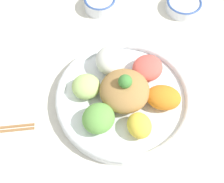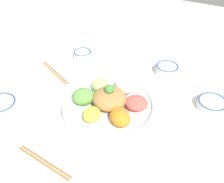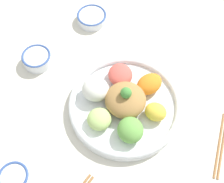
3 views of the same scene
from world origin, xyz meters
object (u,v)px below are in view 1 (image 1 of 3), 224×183
(serving_spoon_main, at_px, (14,32))
(sauce_bowl_dark, at_px, (184,5))
(sauce_bowl_red, at_px, (100,3))
(salad_platter, at_px, (124,94))

(serving_spoon_main, bearing_deg, sauce_bowl_dark, -177.04)
(sauce_bowl_red, relative_size, sauce_bowl_dark, 0.90)
(salad_platter, bearing_deg, sauce_bowl_red, -20.20)
(salad_platter, relative_size, sauce_bowl_red, 3.58)
(sauce_bowl_dark, relative_size, serving_spoon_main, 0.80)
(sauce_bowl_dark, bearing_deg, salad_platter, 117.85)
(sauce_bowl_dark, xyz_separation_m, serving_spoon_main, (0.18, 0.48, -0.02))
(sauce_bowl_dark, distance_m, serving_spoon_main, 0.51)
(salad_platter, distance_m, sauce_bowl_dark, 0.37)
(sauce_bowl_dark, bearing_deg, sauce_bowl_red, 57.23)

